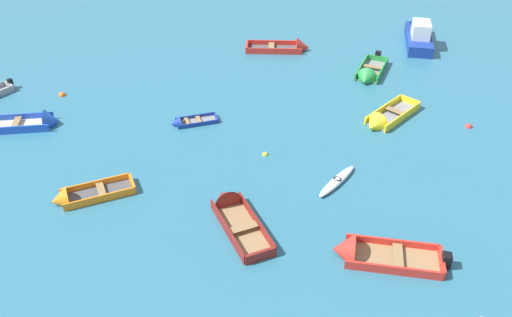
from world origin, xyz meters
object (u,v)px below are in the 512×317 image
(rowboat_orange_cluster_inner, at_px, (76,197))
(mooring_buoy_far_field, at_px, (469,127))
(rowboat_red_far_left, at_px, (291,48))
(mooring_buoy_midfield, at_px, (62,95))
(kayak_white_outer_right, at_px, (337,181))
(rowboat_maroon_center, at_px, (232,210))
(rowboat_yellow_near_camera, at_px, (382,121))
(mooring_buoy_between_boats_right, at_px, (265,155))
(rowboat_deep_blue_far_back, at_px, (184,123))
(rowboat_red_foreground_center, at_px, (364,253))
(rowboat_green_back_row_center, at_px, (368,75))
(motor_launch_deep_blue_far_right, at_px, (418,34))
(rowboat_blue_near_right, at_px, (37,123))

(rowboat_orange_cluster_inner, height_order, mooring_buoy_far_field, rowboat_orange_cluster_inner)
(rowboat_red_far_left, bearing_deg, mooring_buoy_midfield, -168.31)
(kayak_white_outer_right, relative_size, mooring_buoy_far_field, 6.89)
(rowboat_maroon_center, xyz_separation_m, rowboat_yellow_near_camera, (9.95, 5.68, -0.00))
(rowboat_orange_cluster_inner, height_order, mooring_buoy_between_boats_right, rowboat_orange_cluster_inner)
(rowboat_deep_blue_far_back, relative_size, mooring_buoy_midfield, 6.14)
(rowboat_deep_blue_far_back, xyz_separation_m, mooring_buoy_between_boats_right, (3.74, -4.11, -0.12))
(rowboat_red_foreground_center, xyz_separation_m, rowboat_yellow_near_camera, (5.26, 9.63, 0.01))
(rowboat_red_foreground_center, distance_m, mooring_buoy_midfield, 21.71)
(rowboat_red_foreground_center, bearing_deg, kayak_white_outer_right, 81.60)
(rowboat_deep_blue_far_back, height_order, mooring_buoy_far_field, rowboat_deep_blue_far_back)
(rowboat_yellow_near_camera, height_order, mooring_buoy_far_field, rowboat_yellow_near_camera)
(mooring_buoy_far_field, bearing_deg, rowboat_green_back_row_center, 112.71)
(rowboat_green_back_row_center, xyz_separation_m, rowboat_maroon_center, (-11.59, -11.36, -0.01))
(rowboat_red_foreground_center, bearing_deg, rowboat_yellow_near_camera, 61.36)
(rowboat_green_back_row_center, xyz_separation_m, mooring_buoy_midfield, (-19.60, 2.29, -0.22))
(mooring_buoy_far_field, height_order, mooring_buoy_midfield, mooring_buoy_midfield)
(mooring_buoy_midfield, bearing_deg, rowboat_maroon_center, -59.60)
(rowboat_green_back_row_center, bearing_deg, mooring_buoy_between_boats_right, -141.34)
(motor_launch_deep_blue_far_right, height_order, mooring_buoy_between_boats_right, motor_launch_deep_blue_far_right)
(rowboat_red_far_left, distance_m, rowboat_deep_blue_far_back, 12.50)
(rowboat_maroon_center, bearing_deg, rowboat_yellow_near_camera, 29.71)
(mooring_buoy_far_field, bearing_deg, rowboat_yellow_near_camera, 162.06)
(rowboat_deep_blue_far_back, bearing_deg, kayak_white_outer_right, -48.44)
(kayak_white_outer_right, relative_size, motor_launch_deep_blue_far_right, 0.46)
(rowboat_red_far_left, distance_m, rowboat_green_back_row_center, 6.67)
(rowboat_blue_near_right, height_order, rowboat_yellow_near_camera, rowboat_blue_near_right)
(mooring_buoy_midfield, bearing_deg, rowboat_deep_blue_far_back, -37.54)
(rowboat_orange_cluster_inner, xyz_separation_m, rowboat_deep_blue_far_back, (5.79, 5.64, -0.06))
(rowboat_yellow_near_camera, height_order, mooring_buoy_midfield, rowboat_yellow_near_camera)
(rowboat_orange_cluster_inner, height_order, rowboat_blue_near_right, rowboat_blue_near_right)
(mooring_buoy_far_field, bearing_deg, rowboat_blue_near_right, 165.88)
(rowboat_maroon_center, relative_size, rowboat_red_foreground_center, 1.01)
(kayak_white_outer_right, xyz_separation_m, rowboat_red_foreground_center, (-0.73, -4.94, 0.06))
(rowboat_maroon_center, height_order, motor_launch_deep_blue_far_right, motor_launch_deep_blue_far_right)
(mooring_buoy_between_boats_right, bearing_deg, mooring_buoy_midfield, 138.50)
(mooring_buoy_midfield, bearing_deg, rowboat_blue_near_right, -108.43)
(rowboat_red_foreground_center, bearing_deg, mooring_buoy_far_field, 39.35)
(rowboat_blue_near_right, distance_m, rowboat_yellow_near_camera, 19.64)
(rowboat_red_far_left, distance_m, rowboat_yellow_near_camera, 11.45)
(rowboat_red_far_left, relative_size, rowboat_maroon_center, 1.02)
(rowboat_blue_near_right, bearing_deg, rowboat_green_back_row_center, 3.33)
(rowboat_blue_near_right, distance_m, mooring_buoy_midfield, 3.69)
(rowboat_red_far_left, distance_m, rowboat_maroon_center, 18.73)
(mooring_buoy_between_boats_right, bearing_deg, kayak_white_outer_right, -49.36)
(rowboat_blue_near_right, relative_size, rowboat_yellow_near_camera, 0.98)
(rowboat_orange_cluster_inner, xyz_separation_m, mooring_buoy_between_boats_right, (9.52, 1.53, -0.18))
(mooring_buoy_far_field, bearing_deg, motor_launch_deep_blue_far_right, 75.59)
(rowboat_red_foreground_center, distance_m, mooring_buoy_between_boats_right, 8.42)
(kayak_white_outer_right, xyz_separation_m, mooring_buoy_between_boats_right, (-2.77, 3.22, -0.14))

